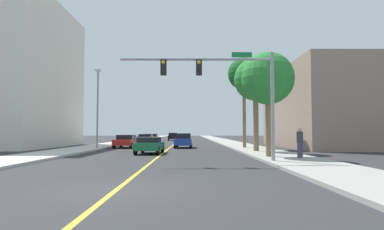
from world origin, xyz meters
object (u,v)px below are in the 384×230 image
street_lamp (98,104)px  car_red (126,141)px  palm_near (268,79)px  car_yellow (151,138)px  car_blue (184,140)px  pedestrian (300,143)px  car_green (150,145)px  car_silver (146,139)px  palm_mid (255,80)px  car_black (173,137)px  palm_far (244,75)px  traffic_signal_mast (226,81)px

street_lamp → car_red: bearing=57.5°
palm_near → car_yellow: palm_near is taller
car_blue → pedestrian: size_ratio=2.55×
car_red → car_green: (3.62, -9.32, -0.04)m
palm_near → car_silver: size_ratio=1.64×
palm_mid → car_black: bearing=103.0°
car_green → car_silver: 16.59m
street_lamp → car_black: street_lamp is taller
car_black → car_silver: car_black is taller
palm_far → car_silver: (-10.96, 9.20, -6.65)m
traffic_signal_mast → car_black: bearing=96.4°
street_lamp → car_yellow: size_ratio=1.85×
palm_far → car_yellow: bearing=123.6°
palm_mid → pedestrian: palm_mid is taller
car_red → car_green: bearing=112.0°
car_blue → street_lamp: bearing=-155.1°
traffic_signal_mast → car_blue: 18.02m
palm_mid → pedestrian: (1.20, -7.09, -4.84)m
car_yellow → street_lamp: bearing=-97.4°
palm_far → car_green: (-8.49, -7.21, -6.70)m
palm_mid → car_green: 9.99m
traffic_signal_mast → pedestrian: bearing=23.7°
street_lamp → car_red: (2.09, 3.29, -3.62)m
car_blue → palm_mid: bearing=-52.6°
palm_far → car_yellow: size_ratio=2.19×
palm_mid → traffic_signal_mast: bearing=-110.6°
car_red → car_yellow: car_yellow is taller
street_lamp → palm_far: 14.58m
palm_far → car_red: (-12.12, 2.11, -6.66)m
car_yellow → pedestrian: bearing=-65.5°
traffic_signal_mast → car_silver: 25.72m
car_red → car_yellow: (0.94, 14.73, 0.01)m
palm_mid → car_blue: 11.47m
car_blue → car_green: bearing=-102.7°
palm_mid → palm_far: 6.19m
traffic_signal_mast → car_red: traffic_signal_mast is taller
street_lamp → car_yellow: bearing=80.5°
palm_near → street_lamp: bearing=141.7°
car_silver → palm_mid: bearing=-51.9°
palm_mid → car_yellow: palm_mid is taller
car_red → car_yellow: bearing=-92.9°
traffic_signal_mast → car_yellow: (-7.71, 31.97, -3.69)m
palm_mid → car_blue: palm_mid is taller
street_lamp → pedestrian: size_ratio=4.25×
palm_near → car_silver: (-10.49, 21.21, -4.30)m
traffic_signal_mast → car_silver: size_ratio=2.06×
car_black → traffic_signal_mast: bearing=-86.1°
palm_mid → palm_far: bearing=89.6°
street_lamp → car_green: size_ratio=1.84×
palm_near → palm_far: palm_far is taller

